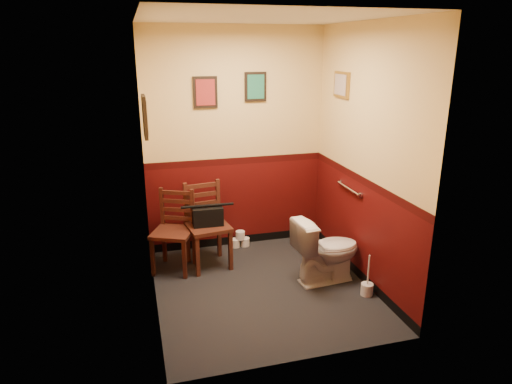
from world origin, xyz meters
TOP-DOWN VIEW (x-y plane):
  - floor at (0.00, 0.00)m, footprint 2.20×2.40m
  - ceiling at (0.00, 0.00)m, footprint 2.20×2.40m
  - wall_back at (0.00, 1.20)m, footprint 2.20×0.00m
  - wall_front at (0.00, -1.20)m, footprint 2.20×0.00m
  - wall_left at (-1.10, 0.00)m, footprint 0.00×2.40m
  - wall_right at (1.10, 0.00)m, footprint 0.00×2.40m
  - grab_bar at (1.07, 0.25)m, footprint 0.05×0.56m
  - framed_print_back_a at (-0.35, 1.18)m, footprint 0.28×0.04m
  - framed_print_back_b at (0.25, 1.18)m, footprint 0.26×0.04m
  - framed_print_left at (-1.08, 0.10)m, footprint 0.04×0.30m
  - framed_print_right at (1.08, 0.60)m, footprint 0.04×0.34m
  - toilet at (0.72, -0.01)m, footprint 0.77×0.48m
  - toilet_brush at (1.01, -0.41)m, footprint 0.13×0.13m
  - chair_left at (-0.83, 0.72)m, footprint 0.57×0.57m
  - chair_right at (-0.46, 0.72)m, footprint 0.52×0.52m
  - handbag at (-0.45, 0.68)m, footprint 0.34×0.18m
  - tp_stack at (0.03, 1.11)m, footprint 0.24×0.13m

SIDE VIEW (x-z plane):
  - floor at x=0.00m, z-range 0.00..0.00m
  - toilet_brush at x=1.01m, z-range -0.15..0.30m
  - tp_stack at x=0.03m, z-range -0.02..0.19m
  - toilet at x=0.72m, z-range 0.00..0.72m
  - chair_left at x=-0.83m, z-range 0.00..0.92m
  - chair_right at x=-0.46m, z-range 0.00..0.98m
  - handbag at x=-0.45m, z-range 0.50..0.74m
  - grab_bar at x=1.07m, z-range 0.92..0.98m
  - wall_back at x=0.00m, z-range 0.00..2.70m
  - wall_front at x=0.00m, z-range 0.00..2.70m
  - wall_left at x=-1.10m, z-range 0.00..2.70m
  - wall_right at x=1.10m, z-range 0.00..2.70m
  - framed_print_left at x=-1.08m, z-range 1.66..2.04m
  - framed_print_back_a at x=-0.35m, z-range 1.77..2.13m
  - framed_print_back_b at x=0.25m, z-range 1.83..2.17m
  - framed_print_right at x=1.08m, z-range 1.91..2.19m
  - ceiling at x=0.00m, z-range 2.70..2.70m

